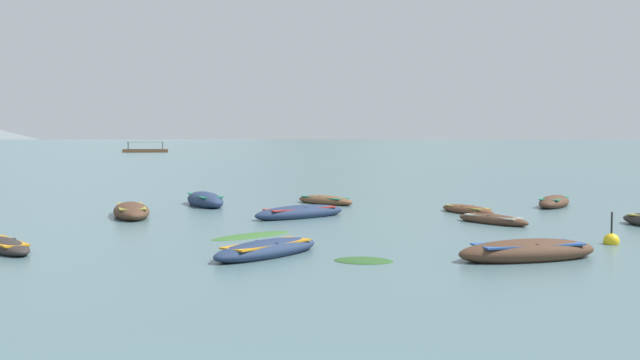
# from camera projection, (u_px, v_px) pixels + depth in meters

# --- Properties ---
(ground_plane) EXTENTS (6000.00, 6000.00, 0.00)m
(ground_plane) POSITION_uv_depth(u_px,v_px,m) (363.00, 139.00, 1502.30)
(ground_plane) COLOR slate
(mountain_1) EXTENTS (1259.89, 1259.89, 360.41)m
(mountain_1) POSITION_uv_depth(u_px,v_px,m) (18.00, 55.00, 1558.17)
(mountain_1) COLOR slate
(mountain_1) RESTS_ON ground
(mountain_2) EXTENTS (651.56, 651.56, 265.06)m
(mountain_2) POSITION_uv_depth(u_px,v_px,m) (367.00, 79.00, 1604.86)
(mountain_2) COLOR slate
(mountain_2) RESTS_ON ground
(rowboat_0) EXTENTS (3.54, 3.37, 0.55)m
(rowboat_0) POSITION_uv_depth(u_px,v_px,m) (325.00, 200.00, 37.20)
(rowboat_0) COLOR brown
(rowboat_0) RESTS_ON ground
(rowboat_1) EXTENTS (3.39, 4.03, 0.57)m
(rowboat_1) POSITION_uv_depth(u_px,v_px,m) (267.00, 249.00, 20.96)
(rowboat_1) COLOR navy
(rowboat_1) RESTS_ON ground
(rowboat_2) EXTENTS (3.02, 4.78, 0.75)m
(rowboat_2) POSITION_uv_depth(u_px,v_px,m) (131.00, 211.00, 31.21)
(rowboat_2) COLOR #4C3323
(rowboat_2) RESTS_ON ground
(rowboat_3) EXTENTS (2.89, 3.09, 0.47)m
(rowboat_3) POSITION_uv_depth(u_px,v_px,m) (493.00, 220.00, 28.72)
(rowboat_3) COLOR #4C3323
(rowboat_3) RESTS_ON ground
(rowboat_4) EXTENTS (2.78, 3.98, 0.69)m
(rowboat_4) POSITION_uv_depth(u_px,v_px,m) (554.00, 202.00, 35.75)
(rowboat_4) COLOR #4C3323
(rowboat_4) RESTS_ON ground
(rowboat_5) EXTENTS (4.47, 2.78, 0.72)m
(rowboat_5) POSITION_uv_depth(u_px,v_px,m) (528.00, 251.00, 20.31)
(rowboat_5) COLOR #4C3323
(rowboat_5) RESTS_ON ground
(rowboat_6) EXTENTS (4.22, 3.93, 0.67)m
(rowboat_6) POSITION_uv_depth(u_px,v_px,m) (300.00, 213.00, 30.85)
(rowboat_6) COLOR navy
(rowboat_6) RESTS_ON ground
(rowboat_7) EXTENTS (2.57, 3.43, 0.46)m
(rowboat_7) POSITION_uv_depth(u_px,v_px,m) (467.00, 210.00, 32.60)
(rowboat_7) COLOR brown
(rowboat_7) RESTS_ON ground
(rowboat_8) EXTENTS (3.23, 3.34, 0.46)m
(rowboat_8) POSITION_uv_depth(u_px,v_px,m) (4.00, 246.00, 21.90)
(rowboat_8) COLOR #2D2826
(rowboat_8) RESTS_ON ground
(rowboat_9) EXTENTS (3.27, 4.59, 0.86)m
(rowboat_9) POSITION_uv_depth(u_px,v_px,m) (205.00, 200.00, 36.28)
(rowboat_9) COLOR navy
(rowboat_9) RESTS_ON ground
(ferry_0) EXTENTS (10.28, 5.36, 2.54)m
(ferry_0) POSITION_uv_depth(u_px,v_px,m) (146.00, 150.00, 161.56)
(ferry_0) COLOR brown
(ferry_0) RESTS_ON ground
(mooring_buoy) EXTENTS (0.50, 0.50, 1.18)m
(mooring_buoy) POSITION_uv_depth(u_px,v_px,m) (611.00, 241.00, 23.20)
(mooring_buoy) COLOR yellow
(mooring_buoy) RESTS_ON ground
(weed_patch_0) EXTENTS (1.79, 1.40, 0.14)m
(weed_patch_0) POSITION_uv_depth(u_px,v_px,m) (363.00, 261.00, 20.05)
(weed_patch_0) COLOR #2D5628
(weed_patch_0) RESTS_ON ground
(weed_patch_2) EXTENTS (3.07, 3.29, 0.14)m
(weed_patch_2) POSITION_uv_depth(u_px,v_px,m) (252.00, 236.00, 25.11)
(weed_patch_2) COLOR #38662D
(weed_patch_2) RESTS_ON ground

